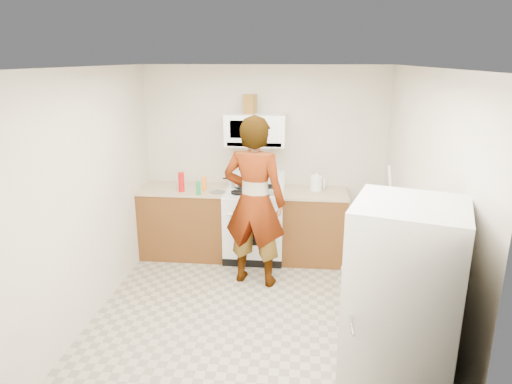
# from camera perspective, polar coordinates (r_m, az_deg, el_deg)

# --- Properties ---
(floor) EXTENTS (3.60, 3.60, 0.00)m
(floor) POSITION_cam_1_polar(r_m,az_deg,el_deg) (4.91, -0.85, -15.26)
(floor) COLOR gray
(floor) RESTS_ON ground
(back_wall) EXTENTS (3.20, 0.02, 2.50)m
(back_wall) POSITION_cam_1_polar(r_m,az_deg,el_deg) (6.11, 1.05, 3.86)
(back_wall) COLOR beige
(back_wall) RESTS_ON floor
(right_wall) EXTENTS (0.02, 3.60, 2.50)m
(right_wall) POSITION_cam_1_polar(r_m,az_deg,el_deg) (4.49, 19.67, -1.77)
(right_wall) COLOR beige
(right_wall) RESTS_ON floor
(cabinet_left) EXTENTS (1.12, 0.62, 0.90)m
(cabinet_left) POSITION_cam_1_polar(r_m,az_deg,el_deg) (6.22, -8.84, -3.79)
(cabinet_left) COLOR brown
(cabinet_left) RESTS_ON floor
(counter_left) EXTENTS (1.14, 0.64, 0.03)m
(counter_left) POSITION_cam_1_polar(r_m,az_deg,el_deg) (6.08, -9.03, 0.35)
(counter_left) COLOR tan
(counter_left) RESTS_ON cabinet_left
(cabinet_right) EXTENTS (0.80, 0.62, 0.90)m
(cabinet_right) POSITION_cam_1_polar(r_m,az_deg,el_deg) (6.03, 7.24, -4.38)
(cabinet_right) COLOR brown
(cabinet_right) RESTS_ON floor
(counter_right) EXTENTS (0.82, 0.64, 0.03)m
(counter_right) POSITION_cam_1_polar(r_m,az_deg,el_deg) (5.88, 7.40, -0.12)
(counter_right) COLOR tan
(counter_right) RESTS_ON cabinet_right
(gas_range) EXTENTS (0.76, 0.65, 1.13)m
(gas_range) POSITION_cam_1_polar(r_m,az_deg,el_deg) (6.04, -0.18, -3.86)
(gas_range) COLOR white
(gas_range) RESTS_ON floor
(microwave) EXTENTS (0.76, 0.38, 0.40)m
(microwave) POSITION_cam_1_polar(r_m,az_deg,el_deg) (5.86, -0.06, 7.80)
(microwave) COLOR white
(microwave) RESTS_ON back_wall
(person) EXTENTS (0.81, 0.61, 1.99)m
(person) POSITION_cam_1_polar(r_m,az_deg,el_deg) (5.20, -0.21, -1.29)
(person) COLOR tan
(person) RESTS_ON floor
(fridge) EXTENTS (0.87, 0.87, 1.70)m
(fridge) POSITION_cam_1_polar(r_m,az_deg,el_deg) (3.38, 17.60, -15.22)
(fridge) COLOR silver
(fridge) RESTS_ON floor
(kettle) EXTENTS (0.20, 0.20, 0.19)m
(kettle) POSITION_cam_1_polar(r_m,az_deg,el_deg) (5.93, 7.53, 1.13)
(kettle) COLOR white
(kettle) RESTS_ON counter_right
(jug) EXTENTS (0.17, 0.17, 0.24)m
(jug) POSITION_cam_1_polar(r_m,az_deg,el_deg) (5.85, -0.77, 10.94)
(jug) COLOR brown
(jug) RESTS_ON microwave
(saucepan) EXTENTS (0.25, 0.25, 0.11)m
(saucepan) POSITION_cam_1_polar(r_m,az_deg,el_deg) (6.04, -2.16, 1.34)
(saucepan) COLOR #B3B4B8
(saucepan) RESTS_ON gas_range
(tray) EXTENTS (0.27, 0.19, 0.05)m
(tray) POSITION_cam_1_polar(r_m,az_deg,el_deg) (5.71, 1.66, -0.09)
(tray) COLOR white
(tray) RESTS_ON gas_range
(bottle_spray) EXTENTS (0.08, 0.08, 0.25)m
(bottle_spray) POSITION_cam_1_polar(r_m,az_deg,el_deg) (5.88, -9.31, 1.24)
(bottle_spray) COLOR red
(bottle_spray) RESTS_ON counter_left
(bottle_hot_sauce) EXTENTS (0.07, 0.07, 0.18)m
(bottle_hot_sauce) POSITION_cam_1_polar(r_m,az_deg,el_deg) (5.89, -6.47, 1.05)
(bottle_hot_sauce) COLOR orange
(bottle_hot_sauce) RESTS_ON counter_left
(bottle_green_cap) EXTENTS (0.06, 0.06, 0.17)m
(bottle_green_cap) POSITION_cam_1_polar(r_m,az_deg,el_deg) (5.71, -7.21, 0.47)
(bottle_green_cap) COLOR #177F39
(bottle_green_cap) RESTS_ON counter_left
(pot_lid) EXTENTS (0.27, 0.27, 0.01)m
(pot_lid) POSITION_cam_1_polar(r_m,az_deg,el_deg) (5.82, -4.80, 0.02)
(pot_lid) COLOR white
(pot_lid) RESTS_ON counter_left
(broom) EXTENTS (0.28, 0.19, 1.43)m
(broom) POSITION_cam_1_polar(r_m,az_deg,el_deg) (5.52, 16.80, -3.90)
(broom) COLOR white
(broom) RESTS_ON floor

